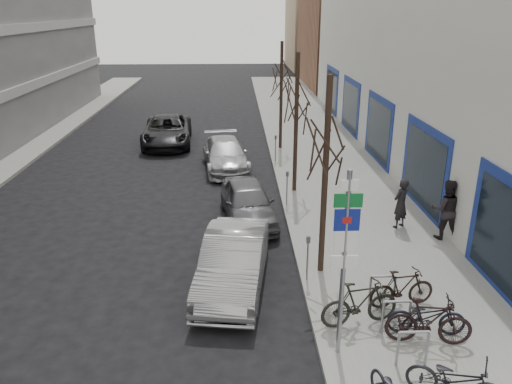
{
  "coord_description": "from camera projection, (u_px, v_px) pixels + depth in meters",
  "views": [
    {
      "loc": [
        0.31,
        -8.69,
        7.0
      ],
      "look_at": [
        0.86,
        4.83,
        2.0
      ],
      "focal_mm": 35.0,
      "sensor_mm": 36.0,
      "label": 1
    }
  ],
  "objects": [
    {
      "name": "ground",
      "position": [
        225.0,
        360.0,
        10.56
      ],
      "size": [
        120.0,
        120.0,
        0.0
      ],
      "primitive_type": "plane",
      "color": "black",
      "rests_on": "ground"
    },
    {
      "name": "sidewalk_east",
      "position": [
        341.0,
        191.0,
        20.08
      ],
      "size": [
        5.0,
        70.0,
        0.15
      ],
      "primitive_type": "cube",
      "color": "slate",
      "rests_on": "ground"
    },
    {
      "name": "brick_building_far",
      "position": [
        369.0,
        42.0,
        47.16
      ],
      "size": [
        12.0,
        14.0,
        8.0
      ],
      "primitive_type": "cube",
      "color": "brown",
      "rests_on": "ground"
    },
    {
      "name": "tan_building_far",
      "position": [
        342.0,
        30.0,
        61.07
      ],
      "size": [
        13.0,
        12.0,
        9.0
      ],
      "primitive_type": "cube",
      "color": "#937A5B",
      "rests_on": "ground"
    },
    {
      "name": "highway_sign_pole",
      "position": [
        344.0,
        254.0,
        9.79
      ],
      "size": [
        0.55,
        0.1,
        4.2
      ],
      "color": "gray",
      "rests_on": "ground"
    },
    {
      "name": "bike_rack",
      "position": [
        396.0,
        313.0,
        11.04
      ],
      "size": [
        0.66,
        2.26,
        0.83
      ],
      "color": "gray",
      "rests_on": "sidewalk_east"
    },
    {
      "name": "tree_near",
      "position": [
        327.0,
        131.0,
        12.52
      ],
      "size": [
        1.8,
        1.8,
        5.5
      ],
      "color": "black",
      "rests_on": "ground"
    },
    {
      "name": "tree_mid",
      "position": [
        297.0,
        91.0,
        18.61
      ],
      "size": [
        1.8,
        1.8,
        5.5
      ],
      "color": "black",
      "rests_on": "ground"
    },
    {
      "name": "tree_far",
      "position": [
        282.0,
        70.0,
        24.7
      ],
      "size": [
        1.8,
        1.8,
        5.5
      ],
      "color": "black",
      "rests_on": "ground"
    },
    {
      "name": "meter_front",
      "position": [
        308.0,
        254.0,
        13.14
      ],
      "size": [
        0.1,
        0.08,
        1.27
      ],
      "color": "gray",
      "rests_on": "sidewalk_east"
    },
    {
      "name": "meter_mid",
      "position": [
        287.0,
        185.0,
        18.29
      ],
      "size": [
        0.1,
        0.08,
        1.27
      ],
      "color": "gray",
      "rests_on": "sidewalk_east"
    },
    {
      "name": "meter_back",
      "position": [
        276.0,
        146.0,
        23.45
      ],
      "size": [
        0.1,
        0.08,
        1.27
      ],
      "color": "gray",
      "rests_on": "sidewalk_east"
    },
    {
      "name": "bike_near_right",
      "position": [
        429.0,
        321.0,
        10.67
      ],
      "size": [
        1.92,
        0.83,
        1.13
      ],
      "primitive_type": "imported",
      "rotation": [
        0.0,
        0.0,
        1.42
      ],
      "color": "black",
      "rests_on": "sidewalk_east"
    },
    {
      "name": "bike_mid_curb",
      "position": [
        427.0,
        313.0,
        11.0
      ],
      "size": [
        1.76,
        0.71,
        1.05
      ],
      "primitive_type": "imported",
      "rotation": [
        0.0,
        0.0,
        1.46
      ],
      "color": "black",
      "rests_on": "sidewalk_east"
    },
    {
      "name": "bike_mid_inner",
      "position": [
        360.0,
        303.0,
        11.31
      ],
      "size": [
        1.96,
        0.93,
        1.14
      ],
      "primitive_type": "imported",
      "rotation": [
        0.0,
        0.0,
        1.77
      ],
      "color": "black",
      "rests_on": "sidewalk_east"
    },
    {
      "name": "bike_far_curb",
      "position": [
        456.0,
        376.0,
        9.1
      ],
      "size": [
        1.81,
        1.25,
        1.07
      ],
      "primitive_type": "imported",
      "rotation": [
        0.0,
        0.0,
        1.12
      ],
      "color": "black",
      "rests_on": "sidewalk_east"
    },
    {
      "name": "bike_far_inner",
      "position": [
        402.0,
        288.0,
        12.03
      ],
      "size": [
        1.73,
        0.76,
        1.02
      ],
      "primitive_type": "imported",
      "rotation": [
        0.0,
        0.0,
        1.73
      ],
      "color": "black",
      "rests_on": "sidewalk_east"
    },
    {
      "name": "parked_car_front",
      "position": [
        233.0,
        262.0,
        13.11
      ],
      "size": [
        2.14,
        4.64,
        1.47
      ],
      "primitive_type": "imported",
      "rotation": [
        0.0,
        0.0,
        -0.13
      ],
      "color": "#97979C",
      "rests_on": "ground"
    },
    {
      "name": "parked_car_mid",
      "position": [
        248.0,
        202.0,
        17.25
      ],
      "size": [
        2.18,
        4.27,
        1.39
      ],
      "primitive_type": "imported",
      "rotation": [
        0.0,
        0.0,
        0.13
      ],
      "color": "#515156",
      "rests_on": "ground"
    },
    {
      "name": "parked_car_back",
      "position": [
        225.0,
        154.0,
        22.91
      ],
      "size": [
        2.45,
        4.89,
        1.36
      ],
      "primitive_type": "imported",
      "rotation": [
        0.0,
        0.0,
        0.12
      ],
      "color": "#A7A7AC",
      "rests_on": "ground"
    },
    {
      "name": "lane_car",
      "position": [
        167.0,
        131.0,
        27.03
      ],
      "size": [
        2.84,
        5.57,
        1.51
      ],
      "primitive_type": "imported",
      "rotation": [
        0.0,
        0.0,
        0.06
      ],
      "color": "black",
      "rests_on": "ground"
    },
    {
      "name": "pedestrian_near",
      "position": [
        401.0,
        203.0,
        16.33
      ],
      "size": [
        0.73,
        0.69,
        1.68
      ],
      "primitive_type": "imported",
      "rotation": [
        0.0,
        0.0,
        3.77
      ],
      "color": "black",
      "rests_on": "sidewalk_east"
    },
    {
      "name": "pedestrian_far",
      "position": [
        446.0,
        209.0,
        15.5
      ],
      "size": [
        0.81,
        0.63,
        1.97
      ],
      "primitive_type": "imported",
      "rotation": [
        0.0,
        0.0,
        2.94
      ],
      "color": "black",
      "rests_on": "sidewalk_east"
    }
  ]
}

